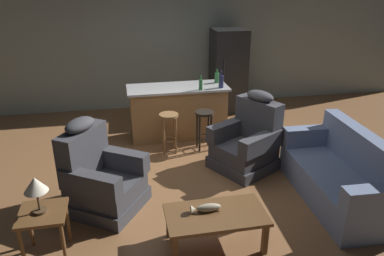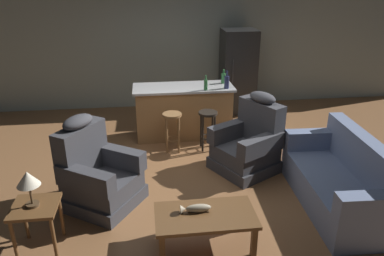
{
  "view_description": "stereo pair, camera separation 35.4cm",
  "coord_description": "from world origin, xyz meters",
  "views": [
    {
      "loc": [
        -1.0,
        -5.02,
        2.86
      ],
      "look_at": [
        -0.03,
        -0.1,
        0.75
      ],
      "focal_mm": 35.0,
      "sensor_mm": 36.0,
      "label": 1
    },
    {
      "loc": [
        -0.65,
        -5.07,
        2.86
      ],
      "look_at": [
        -0.03,
        -0.1,
        0.75
      ],
      "focal_mm": 35.0,
      "sensor_mm": 36.0,
      "label": 2
    }
  ],
  "objects": [
    {
      "name": "recliner_near_lamp",
      "position": [
        -1.34,
        -0.72,
        0.42
      ],
      "size": [
        1.16,
        1.16,
        1.2
      ],
      "rotation": [
        0.0,
        0.0,
        -0.58
      ],
      "color": "#3D3D42",
      "rests_on": "ground_plane"
    },
    {
      "name": "couch",
      "position": [
        1.79,
        -1.16,
        0.34
      ],
      "size": [
        0.92,
        1.94,
        0.94
      ],
      "rotation": [
        0.0,
        0.0,
        3.1
      ],
      "color": "#707FA3",
      "rests_on": "ground_plane"
    },
    {
      "name": "bar_stool_left",
      "position": [
        -0.26,
        0.72,
        0.47
      ],
      "size": [
        0.32,
        0.32,
        0.68
      ],
      "color": "olive",
      "rests_on": "ground_plane"
    },
    {
      "name": "bar_stool_right",
      "position": [
        0.35,
        0.72,
        0.47
      ],
      "size": [
        0.32,
        0.32,
        0.68
      ],
      "color": "black",
      "rests_on": "ground_plane"
    },
    {
      "name": "refrigerator",
      "position": [
        1.29,
        2.55,
        0.88
      ],
      "size": [
        0.7,
        0.69,
        1.76
      ],
      "color": "black",
      "rests_on": "ground_plane"
    },
    {
      "name": "table_lamp",
      "position": [
        -1.91,
        -1.55,
        0.87
      ],
      "size": [
        0.24,
        0.24,
        0.41
      ],
      "color": "#4C3823",
      "rests_on": "end_table"
    },
    {
      "name": "fish_figurine",
      "position": [
        -0.19,
        -1.68,
        0.46
      ],
      "size": [
        0.34,
        0.1,
        0.1
      ],
      "color": "#4C3823",
      "rests_on": "coffee_table"
    },
    {
      "name": "bottle_tall_green",
      "position": [
        0.74,
        1.14,
        1.07
      ],
      "size": [
        0.09,
        0.09,
        0.31
      ],
      "color": "#23284C",
      "rests_on": "kitchen_island"
    },
    {
      "name": "bottle_short_amber",
      "position": [
        0.76,
        1.47,
        1.05
      ],
      "size": [
        0.09,
        0.09,
        0.26
      ],
      "color": "#2D6B38",
      "rests_on": "kitchen_island"
    },
    {
      "name": "bottle_wine_dark",
      "position": [
        0.36,
        1.09,
        1.05
      ],
      "size": [
        0.06,
        0.06,
        0.26
      ],
      "color": "#2D6B38",
      "rests_on": "kitchen_island"
    },
    {
      "name": "kitchen_island",
      "position": [
        0.0,
        1.35,
        0.48
      ],
      "size": [
        1.8,
        0.7,
        0.95
      ],
      "color": "#9E7042",
      "rests_on": "ground_plane"
    },
    {
      "name": "ground_plane",
      "position": [
        0.0,
        0.0,
        0.0
      ],
      "size": [
        12.0,
        12.0,
        0.0
      ],
      "color": "brown"
    },
    {
      "name": "recliner_near_island",
      "position": [
        0.86,
        -0.05,
        0.42
      ],
      "size": [
        1.15,
        1.15,
        1.2
      ],
      "rotation": [
        0.0,
        0.0,
        3.66
      ],
      "color": "#3D3D42",
      "rests_on": "ground_plane"
    },
    {
      "name": "coffee_table",
      "position": [
        -0.08,
        -1.74,
        0.36
      ],
      "size": [
        1.1,
        0.6,
        0.42
      ],
      "color": "brown",
      "rests_on": "ground_plane"
    },
    {
      "name": "end_table",
      "position": [
        -1.9,
        -1.55,
        0.46
      ],
      "size": [
        0.48,
        0.48,
        0.56
      ],
      "color": "brown",
      "rests_on": "ground_plane"
    },
    {
      "name": "back_wall",
      "position": [
        0.0,
        3.12,
        1.3
      ],
      "size": [
        12.0,
        0.05,
        2.6
      ],
      "color": "#939E93",
      "rests_on": "ground_plane"
    }
  ]
}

